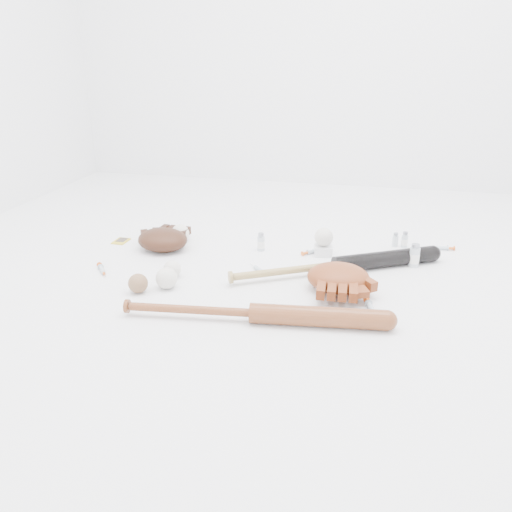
% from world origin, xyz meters
% --- Properties ---
extents(bat_dark, '(0.82, 0.49, 0.07)m').
position_xyz_m(bat_dark, '(0.28, 0.11, 0.03)').
color(bat_dark, black).
rests_on(bat_dark, ground).
extents(bat_wood, '(0.88, 0.16, 0.06)m').
position_xyz_m(bat_wood, '(0.05, -0.33, 0.03)').
color(bat_wood, brown).
rests_on(bat_wood, ground).
extents(glove_dark, '(0.28, 0.28, 0.09)m').
position_xyz_m(glove_dark, '(-0.46, 0.19, 0.05)').
color(glove_dark, '#341A0E').
rests_on(glove_dark, ground).
extents(glove_tan, '(0.28, 0.28, 0.10)m').
position_xyz_m(glove_tan, '(0.30, -0.03, 0.05)').
color(glove_tan, brown).
rests_on(glove_tan, ground).
extents(trading_card, '(0.06, 0.08, 0.00)m').
position_xyz_m(trading_card, '(-0.69, 0.24, 0.00)').
color(trading_card, gold).
rests_on(trading_card, ground).
extents(pedestal, '(0.08, 0.08, 0.04)m').
position_xyz_m(pedestal, '(0.22, 0.29, 0.02)').
color(pedestal, white).
rests_on(pedestal, ground).
extents(baseball_on_pedestal, '(0.08, 0.08, 0.08)m').
position_xyz_m(baseball_on_pedestal, '(0.22, 0.29, 0.08)').
color(baseball_on_pedestal, silver).
rests_on(baseball_on_pedestal, pedestal).
extents(baseball_left, '(0.07, 0.07, 0.07)m').
position_xyz_m(baseball_left, '(-0.32, -0.06, 0.03)').
color(baseball_left, silver).
rests_on(baseball_left, ground).
extents(baseball_upper, '(0.08, 0.08, 0.08)m').
position_xyz_m(baseball_upper, '(-0.42, 0.30, 0.04)').
color(baseball_upper, silver).
rests_on(baseball_upper, ground).
extents(baseball_mid, '(0.08, 0.08, 0.08)m').
position_xyz_m(baseball_mid, '(-0.30, -0.16, 0.04)').
color(baseball_mid, silver).
rests_on(baseball_mid, ground).
extents(baseball_aged, '(0.07, 0.07, 0.07)m').
position_xyz_m(baseball_aged, '(-0.39, -0.21, 0.03)').
color(baseball_aged, brown).
rests_on(baseball_aged, ground).
extents(syringe_0, '(0.11, 0.13, 0.02)m').
position_xyz_m(syringe_0, '(-0.60, -0.08, 0.01)').
color(syringe_0, '#ADBCC6').
rests_on(syringe_0, ground).
extents(syringe_1, '(0.11, 0.11, 0.02)m').
position_xyz_m(syringe_1, '(-0.01, 0.06, 0.01)').
color(syringe_1, '#ADBCC6').
rests_on(syringe_1, ground).
extents(syringe_2, '(0.12, 0.12, 0.02)m').
position_xyz_m(syringe_2, '(0.18, 0.30, 0.01)').
color(syringe_2, '#ADBCC6').
rests_on(syringe_2, ground).
extents(syringe_3, '(0.07, 0.16, 0.02)m').
position_xyz_m(syringe_3, '(0.42, -0.17, 0.01)').
color(syringe_3, '#ADBCC6').
rests_on(syringe_3, ground).
extents(syringe_4, '(0.15, 0.04, 0.02)m').
position_xyz_m(syringe_4, '(0.70, 0.45, 0.01)').
color(syringe_4, '#ADBCC6').
rests_on(syringe_4, ground).
extents(vial_0, '(0.03, 0.03, 0.07)m').
position_xyz_m(vial_0, '(0.55, 0.45, 0.04)').
color(vial_0, silver).
rests_on(vial_0, ground).
extents(vial_1, '(0.02, 0.02, 0.06)m').
position_xyz_m(vial_1, '(0.51, 0.45, 0.03)').
color(vial_1, silver).
rests_on(vial_1, ground).
extents(vial_2, '(0.03, 0.03, 0.08)m').
position_xyz_m(vial_2, '(-0.05, 0.28, 0.04)').
color(vial_2, silver).
rests_on(vial_2, ground).
extents(vial_3, '(0.04, 0.04, 0.09)m').
position_xyz_m(vial_3, '(0.58, 0.24, 0.05)').
color(vial_3, silver).
rests_on(vial_3, ground).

